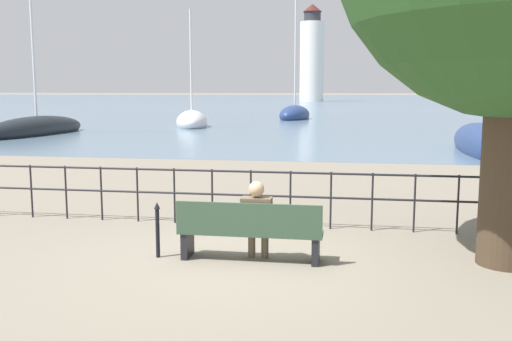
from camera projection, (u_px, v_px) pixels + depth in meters
The scene contains 11 objects.
ground_plane at pixel (250, 260), 8.50m from camera, with size 1000.00×1000.00×0.00m, color gray.
harbor_water at pixel (347, 99), 166.61m from camera, with size 600.00×300.00×0.01m.
park_bench at pixel (250, 232), 8.37m from camera, with size 2.14×0.45×0.90m.
seated_person_left at pixel (257, 216), 8.40m from camera, with size 0.45×0.35×1.19m.
promenade_railing at pixel (271, 190), 10.48m from camera, with size 12.55×0.04×1.05m.
closed_umbrella at pixel (157, 227), 8.56m from camera, with size 0.09×0.09×0.85m.
sailboat_0 at pixel (192, 122), 39.27m from camera, with size 3.35×5.51×8.40m.
sailboat_1 at pixel (37, 128), 32.43m from camera, with size 2.52×8.95×12.27m.
sailboat_2 at pixel (295, 115), 49.48m from camera, with size 3.23×5.47×11.70m.
sailboat_3 at pixel (483, 144), 22.85m from camera, with size 1.73×8.64×7.38m.
harbor_lighthouse at pixel (312, 57), 128.81m from camera, with size 5.39×5.39×21.65m.
Camera 1 is at (1.43, -8.10, 2.51)m, focal length 40.00 mm.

